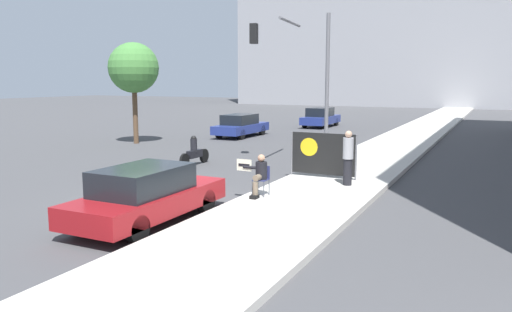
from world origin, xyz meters
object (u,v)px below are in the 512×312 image
seated_protester (259,174)px  car_on_road_midblock (321,117)px  motorcycle_on_road (194,152)px  protest_banner (323,154)px  parked_car_curbside (147,195)px  jogger_on_sidewalk (348,157)px  street_tree_near_curb (134,68)px  car_on_road_nearest (241,125)px  traffic_light_pole (300,63)px

seated_protester → car_on_road_midblock: 24.41m
seated_protester → motorcycle_on_road: bearing=141.5°
protest_banner → parked_car_curbside: (-2.30, -6.79, -0.28)m
jogger_on_sidewalk → seated_protester: bearing=63.1°
jogger_on_sidewalk → street_tree_near_curb: 16.00m
protest_banner → car_on_road_nearest: bearing=129.3°
protest_banner → street_tree_near_curb: bearing=156.2°
traffic_light_pole → street_tree_near_curb: (-10.93, 2.63, -0.05)m
seated_protester → traffic_light_pole: size_ratio=0.20×
traffic_light_pole → car_on_road_midblock: 17.97m
seated_protester → street_tree_near_curb: bearing=145.3°
seated_protester → car_on_road_nearest: 17.23m
parked_car_curbside → street_tree_near_curb: 16.88m
parked_car_curbside → car_on_road_midblock: bearing=99.9°
protest_banner → traffic_light_pole: bearing=124.2°
protest_banner → street_tree_near_curb: (-13.05, 5.75, 3.21)m
jogger_on_sidewalk → protest_banner: jogger_on_sidewalk is taller
jogger_on_sidewalk → street_tree_near_curb: (-14.22, 6.65, 3.13)m
car_on_road_nearest → car_on_road_midblock: car_on_road_midblock is taller
traffic_light_pole → car_on_road_nearest: 11.53m
seated_protester → jogger_on_sidewalk: bearing=56.6°
seated_protester → car_on_road_midblock: (-6.23, 23.60, -0.10)m
jogger_on_sidewalk → car_on_road_midblock: bearing=-59.9°
jogger_on_sidewalk → protest_banner: 1.48m
seated_protester → car_on_road_midblock: car_on_road_midblock is taller
traffic_light_pole → motorcycle_on_road: 5.78m
car_on_road_nearest → motorcycle_on_road: size_ratio=2.20×
parked_car_curbside → jogger_on_sidewalk: bearing=59.5°
motorcycle_on_road → car_on_road_midblock: bearing=92.9°
car_on_road_nearest → street_tree_near_curb: bearing=-123.5°
parked_car_curbside → car_on_road_nearest: (-7.02, 18.18, -0.00)m
traffic_light_pole → parked_car_curbside: traffic_light_pole is taller
car_on_road_nearest → protest_banner: bearing=-50.7°
parked_car_curbside → motorcycle_on_road: (-3.70, 7.80, -0.18)m
motorcycle_on_road → parked_car_curbside: bearing=-64.6°
parked_car_curbside → car_on_road_nearest: bearing=111.1°
seated_protester → motorcycle_on_road: seated_protester is taller
jogger_on_sidewalk → protest_banner: (-1.17, 0.90, -0.08)m
protest_banner → motorcycle_on_road: protest_banner is taller
protest_banner → seated_protester: bearing=-101.7°
car_on_road_midblock → parked_car_curbside: bearing=-80.1°
street_tree_near_curb → seated_protester: bearing=-37.0°
traffic_light_pole → parked_car_curbside: 10.52m
jogger_on_sidewalk → street_tree_near_curb: size_ratio=0.31×
jogger_on_sidewalk → parked_car_curbside: 6.84m
parked_car_curbside → car_on_road_nearest: parked_car_curbside is taller
motorcycle_on_road → street_tree_near_curb: bearing=146.1°
protest_banner → motorcycle_on_road: 6.10m
jogger_on_sidewalk → street_tree_near_curb: bearing=-16.2°
traffic_light_pole → car_on_road_midblock: size_ratio=1.32×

